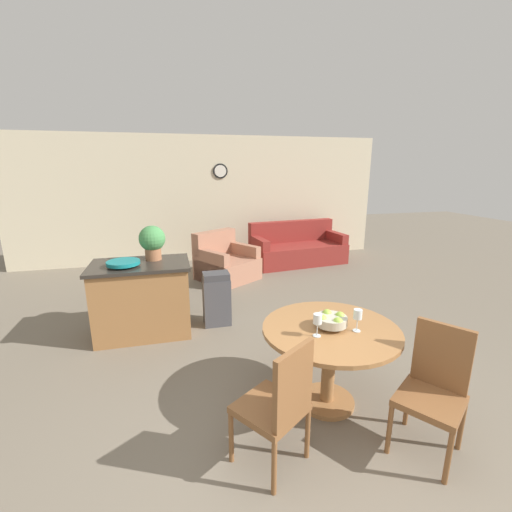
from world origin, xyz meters
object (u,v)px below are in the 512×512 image
(dining_table, at_px, (330,345))
(armchair, at_px, (226,263))
(teal_bowl, at_px, (123,263))
(couch, at_px, (297,249))
(wine_glass_left, at_px, (318,320))
(wine_glass_right, at_px, (358,315))
(kitchen_island, at_px, (143,298))
(potted_plant, at_px, (152,241))
(trash_bin, at_px, (217,299))
(dining_chair_near_left, at_px, (279,402))
(fruit_bowl, at_px, (331,320))
(dining_chair_near_right, at_px, (434,385))

(dining_table, relative_size, armchair, 0.91)
(teal_bowl, height_order, couch, teal_bowl)
(wine_glass_left, xyz_separation_m, wine_glass_right, (0.35, -0.00, 0.00))
(dining_table, xyz_separation_m, kitchen_island, (-1.64, 1.80, -0.11))
(dining_table, xyz_separation_m, armchair, (-0.29, 3.70, -0.27))
(kitchen_island, bearing_deg, wine_glass_right, -46.44)
(potted_plant, relative_size, armchair, 0.34)
(trash_bin, bearing_deg, wine_glass_left, -74.37)
(kitchen_island, bearing_deg, dining_chair_near_left, -66.33)
(fruit_bowl, bearing_deg, wine_glass_left, -148.40)
(dining_chair_near_left, height_order, teal_bowl, teal_bowl)
(dining_table, xyz_separation_m, wine_glass_right, (0.18, -0.11, 0.30))
(kitchen_island, height_order, potted_plant, potted_plant)
(wine_glass_right, xyz_separation_m, teal_bowl, (-1.99, 1.82, 0.08))
(dining_table, height_order, couch, couch)
(potted_plant, xyz_separation_m, couch, (2.89, 2.49, -0.86))
(fruit_bowl, bearing_deg, dining_chair_near_right, -50.13)
(fruit_bowl, bearing_deg, trash_bin, 111.49)
(dining_table, xyz_separation_m, fruit_bowl, (0.00, 0.00, 0.23))
(wine_glass_left, height_order, potted_plant, potted_plant)
(dining_chair_near_right, bearing_deg, potted_plant, 3.60)
(fruit_bowl, height_order, couch, couch)
(wine_glass_right, xyz_separation_m, armchair, (-0.47, 3.81, -0.58))
(dining_chair_near_right, relative_size, potted_plant, 2.21)
(dining_chair_near_left, xyz_separation_m, wine_glass_left, (0.45, 0.41, 0.36))
(wine_glass_left, relative_size, potted_plant, 0.44)
(teal_bowl, relative_size, armchair, 0.30)
(teal_bowl, bearing_deg, wine_glass_left, -48.06)
(wine_glass_right, height_order, trash_bin, wine_glass_right)
(teal_bowl, bearing_deg, fruit_bowl, -43.33)
(dining_table, distance_m, wine_glass_left, 0.37)
(armchair, bearing_deg, dining_chair_near_left, -127.20)
(dining_chair_near_left, xyz_separation_m, potted_plant, (-0.86, 2.46, 0.64))
(dining_table, height_order, wine_glass_left, wine_glass_left)
(fruit_bowl, relative_size, teal_bowl, 0.70)
(trash_bin, relative_size, couch, 0.34)
(wine_glass_right, relative_size, teal_bowl, 0.50)
(dining_chair_near_right, relative_size, fruit_bowl, 3.60)
(wine_glass_left, bearing_deg, trash_bin, 105.63)
(wine_glass_right, height_order, kitchen_island, wine_glass_right)
(fruit_bowl, bearing_deg, potted_plant, 127.40)
(dining_chair_near_left, height_order, trash_bin, dining_chair_near_left)
(trash_bin, bearing_deg, fruit_bowl, -68.51)
(kitchen_island, height_order, teal_bowl, teal_bowl)
(dining_chair_near_right, distance_m, wine_glass_right, 0.71)
(kitchen_island, distance_m, potted_plant, 0.73)
(armchair, bearing_deg, wine_glass_left, -120.99)
(kitchen_island, xyz_separation_m, armchair, (1.35, 1.90, -0.17))
(wine_glass_right, distance_m, teal_bowl, 2.70)
(kitchen_island, relative_size, potted_plant, 2.71)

